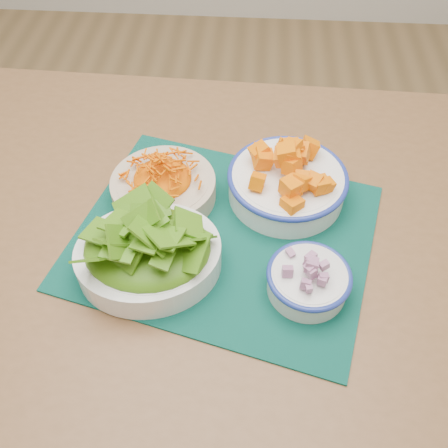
% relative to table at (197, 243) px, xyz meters
% --- Properties ---
extents(ground, '(4.00, 4.00, 0.00)m').
position_rel_table_xyz_m(ground, '(-0.05, 0.24, -0.66)').
color(ground, '#A27E4E').
rests_on(ground, ground).
extents(table, '(1.36, 0.93, 0.75)m').
position_rel_table_xyz_m(table, '(0.00, 0.00, 0.00)').
color(table, brown).
rests_on(table, ground).
extents(placemat, '(0.61, 0.54, 0.00)m').
position_rel_table_xyz_m(placemat, '(0.06, -0.05, 0.09)').
color(placemat, '#022C25').
rests_on(placemat, table).
extents(carrot_bowl, '(0.26, 0.26, 0.08)m').
position_rel_table_xyz_m(carrot_bowl, '(-0.06, 0.04, 0.13)').
color(carrot_bowl, beige).
rests_on(carrot_bowl, placemat).
extents(squash_bowl, '(0.28, 0.28, 0.11)m').
position_rel_table_xyz_m(squash_bowl, '(0.17, 0.06, 0.14)').
color(squash_bowl, white).
rests_on(squash_bowl, placemat).
extents(lettuce_bowl, '(0.29, 0.26, 0.12)m').
position_rel_table_xyz_m(lettuce_bowl, '(-0.06, -0.13, 0.15)').
color(lettuce_bowl, white).
rests_on(lettuce_bowl, placemat).
extents(onion_bowl, '(0.17, 0.17, 0.07)m').
position_rel_table_xyz_m(onion_bowl, '(0.20, -0.16, 0.13)').
color(onion_bowl, silver).
rests_on(onion_bowl, placemat).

